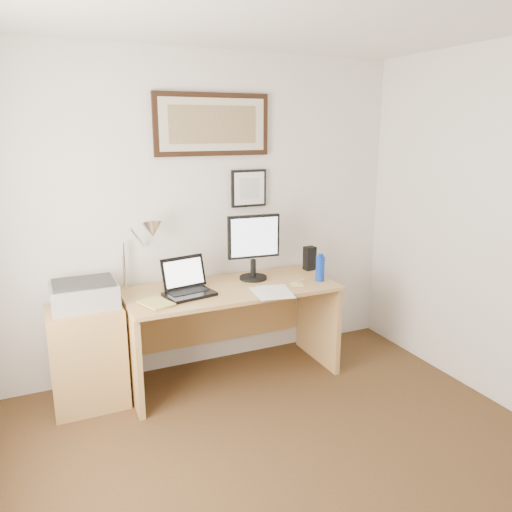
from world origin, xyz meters
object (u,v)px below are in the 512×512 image
lcd_monitor (254,244)px  water_bottle (320,269)px  side_cabinet (88,356)px  laptop (187,286)px  book (145,307)px  printer (84,294)px  desk (227,312)px

lcd_monitor → water_bottle: bearing=-29.1°
side_cabinet → lcd_monitor: size_ratio=1.40×
side_cabinet → laptop: (0.72, -0.07, 0.44)m
water_bottle → book: size_ratio=0.86×
water_bottle → printer: water_bottle is taller
water_bottle → lcd_monitor: size_ratio=0.39×
water_bottle → book: bearing=-178.2°
water_bottle → desk: size_ratio=0.13×
water_bottle → laptop: laptop is taller
water_bottle → book: 1.40m
side_cabinet → laptop: laptop is taller
side_cabinet → water_bottle: bearing=-6.2°
laptop → lcd_monitor: (0.59, 0.13, 0.23)m
desk → printer: printer is taller
water_bottle → desk: 0.81m
desk → printer: (-1.05, -0.01, 0.30)m
side_cabinet → water_bottle: water_bottle is taller
laptop → lcd_monitor: size_ratio=0.73×
side_cabinet → book: bearing=-31.7°
desk → laptop: 0.47m
side_cabinet → book: (0.38, -0.23, 0.39)m
book → lcd_monitor: size_ratio=0.45×
water_bottle → laptop: size_ratio=0.53×
lcd_monitor → laptop: bearing=-167.4°
desk → water_bottle: bearing=-17.9°
laptop → lcd_monitor: 0.65m
book → desk: bearing=21.2°
lcd_monitor → printer: bearing=-178.4°
side_cabinet → book: 0.59m
side_cabinet → laptop: 0.85m
desk → laptop: bearing=-163.7°
book → side_cabinet: bearing=148.3°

